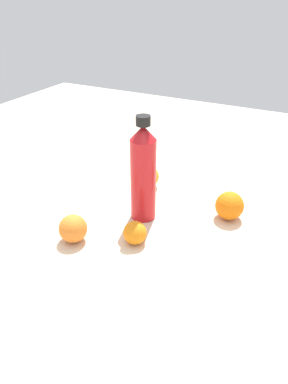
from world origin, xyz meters
TOP-DOWN VIEW (x-y plane):
  - ground_plane at (0.00, 0.00)m, footprint 2.40×2.40m
  - water_bottle at (-0.00, -0.03)m, footprint 0.07×0.07m
  - orange_0 at (0.07, -0.19)m, footprint 0.07×0.07m
  - orange_1 at (-0.04, 0.09)m, footprint 0.06×0.06m
  - orange_2 at (-0.22, -0.13)m, footprint 0.08×0.08m
  - orange_3 at (0.11, 0.16)m, footprint 0.07×0.07m

SIDE VIEW (x-z plane):
  - ground_plane at x=0.00m, z-range 0.00..0.00m
  - orange_1 at x=-0.04m, z-range 0.00..0.06m
  - orange_3 at x=0.11m, z-range 0.00..0.07m
  - orange_0 at x=0.07m, z-range 0.00..0.07m
  - orange_2 at x=-0.22m, z-range 0.00..0.08m
  - water_bottle at x=0.00m, z-range -0.01..0.29m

